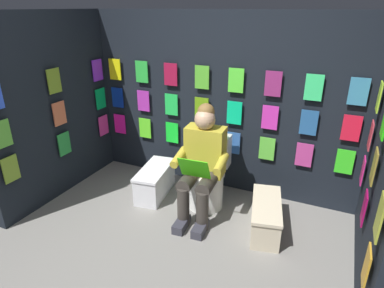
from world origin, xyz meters
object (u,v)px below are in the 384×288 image
(comic_longbox_near, at_px, (155,181))
(toilet, at_px, (208,177))
(person_reading, at_px, (202,163))
(comic_longbox_far, at_px, (266,216))

(comic_longbox_near, bearing_deg, toilet, 179.95)
(person_reading, relative_size, comic_longbox_far, 1.59)
(toilet, relative_size, comic_longbox_near, 1.11)
(toilet, distance_m, comic_longbox_near, 0.66)
(toilet, relative_size, person_reading, 0.65)
(toilet, xyz_separation_m, comic_longbox_near, (0.63, 0.10, -0.16))
(toilet, height_order, person_reading, person_reading)
(toilet, xyz_separation_m, person_reading, (-0.02, 0.23, 0.27))
(person_reading, bearing_deg, comic_longbox_far, 175.69)
(person_reading, height_order, comic_longbox_far, person_reading)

